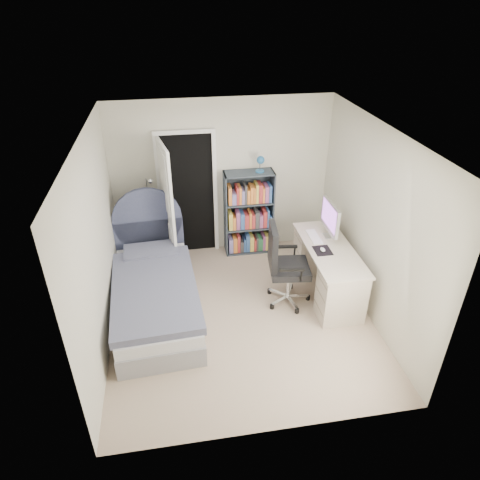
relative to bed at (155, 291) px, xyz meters
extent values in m
cube|color=gray|center=(1.13, -0.31, -0.34)|extent=(3.40, 3.60, 0.05)
cube|color=white|center=(1.13, -0.31, 2.21)|extent=(3.40, 3.60, 0.05)
cube|color=beige|center=(1.13, 1.51, 0.94)|extent=(3.40, 0.05, 2.50)
cube|color=beige|center=(1.13, -2.14, 0.94)|extent=(3.40, 0.05, 2.50)
cube|color=beige|center=(-0.60, -0.31, 0.94)|extent=(0.05, 3.60, 2.50)
cube|color=beige|center=(2.85, -0.31, 0.94)|extent=(0.05, 3.60, 2.50)
cube|color=black|center=(0.58, 1.48, 0.69)|extent=(0.80, 0.01, 2.00)
cube|color=white|center=(0.15, 1.46, 0.69)|extent=(0.06, 0.06, 2.00)
cube|color=white|center=(1.01, 1.46, 0.69)|extent=(0.06, 0.06, 2.00)
cube|color=white|center=(0.58, 1.46, 1.72)|extent=(0.92, 0.06, 0.06)
cube|color=white|center=(0.25, 1.06, 0.69)|extent=(0.19, 0.79, 2.00)
cube|color=gray|center=(0.01, -0.11, -0.17)|extent=(1.15, 2.22, 0.28)
cube|color=silver|center=(0.01, -0.11, 0.04)|extent=(1.13, 2.18, 0.17)
cube|color=slate|center=(0.01, -0.22, 0.17)|extent=(1.18, 1.90, 0.11)
cube|color=slate|center=(-0.04, 0.67, 0.20)|extent=(0.80, 0.48, 0.13)
cube|color=#3D435F|center=(-0.06, 1.01, 0.12)|extent=(1.03, 0.13, 0.87)
cylinder|color=#3D435F|center=(-0.06, 1.01, 0.55)|extent=(1.03, 0.13, 1.03)
cylinder|color=tan|center=(-0.25, 1.08, -0.04)|extent=(0.04, 0.04, 0.55)
cylinder|color=tan|center=(-0.25, 1.46, -0.04)|extent=(0.04, 0.04, 0.55)
cylinder|color=tan|center=(0.12, 1.08, -0.04)|extent=(0.04, 0.04, 0.55)
cylinder|color=tan|center=(0.12, 1.46, -0.04)|extent=(0.04, 0.04, 0.55)
cube|color=tan|center=(-0.06, 1.27, 0.22)|extent=(0.44, 0.44, 0.03)
cube|color=tan|center=(-0.06, 1.27, -0.12)|extent=(0.39, 0.39, 0.02)
cube|color=#B24C33|center=(-0.12, 1.27, 0.25)|extent=(0.18, 0.24, 0.03)
cube|color=#3F598C|center=(-0.12, 1.27, 0.28)|extent=(0.16, 0.23, 0.03)
cube|color=#D8CC7F|center=(-0.12, 1.27, 0.31)|extent=(0.15, 0.22, 0.03)
cylinder|color=silver|center=(-0.02, 1.23, -0.30)|extent=(0.21, 0.21, 0.02)
cylinder|color=silver|center=(-0.02, 1.23, 0.41)|extent=(0.02, 0.02, 1.43)
sphere|color=silver|center=(0.04, 1.19, 1.10)|extent=(0.08, 0.08, 0.08)
cube|color=#343E47|center=(1.15, 1.32, 0.39)|extent=(0.02, 0.33, 1.39)
cube|color=#343E47|center=(1.91, 1.32, 0.39)|extent=(0.02, 0.33, 1.39)
cube|color=#343E47|center=(1.53, 1.32, 1.07)|extent=(0.78, 0.33, 0.02)
cube|color=#343E47|center=(1.53, 1.32, -0.30)|extent=(0.78, 0.33, 0.02)
cube|color=#343E47|center=(1.53, 1.48, 0.39)|extent=(0.78, 0.01, 1.39)
cube|color=#343E47|center=(1.53, 1.32, 0.13)|extent=(0.74, 0.31, 0.02)
cube|color=#343E47|center=(1.53, 1.32, 0.58)|extent=(0.74, 0.31, 0.02)
cylinder|color=#226097|center=(1.69, 1.32, 1.09)|extent=(0.13, 0.13, 0.02)
cylinder|color=silver|center=(1.69, 1.32, 1.18)|extent=(0.02, 0.02, 0.18)
sphere|color=#226097|center=(1.69, 1.29, 1.28)|extent=(0.12, 0.12, 0.12)
cube|color=#7F72B2|center=(1.22, 1.30, -0.15)|extent=(0.07, 0.23, 0.25)
cube|color=orange|center=(1.29, 1.30, -0.15)|extent=(0.06, 0.23, 0.27)
cube|color=#B23333|center=(1.35, 1.30, -0.13)|extent=(0.04, 0.23, 0.31)
cube|color=#3F3F3F|center=(1.40, 1.30, -0.19)|extent=(0.05, 0.23, 0.19)
cube|color=#335999|center=(1.45, 1.30, -0.17)|extent=(0.03, 0.23, 0.23)
cube|color=#335999|center=(1.50, 1.30, -0.13)|extent=(0.06, 0.23, 0.30)
cube|color=#D8BF4C|center=(1.57, 1.30, -0.15)|extent=(0.06, 0.23, 0.26)
cube|color=#B23333|center=(1.62, 1.30, -0.18)|extent=(0.03, 0.23, 0.21)
cube|color=#3F3F3F|center=(1.66, 1.30, -0.16)|extent=(0.03, 0.23, 0.25)
cube|color=#337F4C|center=(1.70, 1.30, -0.17)|extent=(0.03, 0.23, 0.23)
cube|color=#337F4C|center=(1.73, 1.30, -0.18)|extent=(0.03, 0.23, 0.21)
cube|color=#994C7F|center=(1.77, 1.30, -0.15)|extent=(0.04, 0.23, 0.26)
cube|color=#D8BF4C|center=(1.82, 1.30, -0.15)|extent=(0.04, 0.23, 0.26)
cube|color=#D8BF4C|center=(1.87, 1.30, -0.16)|extent=(0.04, 0.23, 0.24)
cube|color=#D8BF4C|center=(1.22, 1.30, 0.30)|extent=(0.06, 0.23, 0.29)
cube|color=orange|center=(1.28, 1.30, 0.26)|extent=(0.05, 0.23, 0.21)
cube|color=#994C7F|center=(1.34, 1.30, 0.31)|extent=(0.06, 0.23, 0.30)
cube|color=#335999|center=(1.41, 1.30, 0.29)|extent=(0.07, 0.23, 0.26)
cube|color=#B23333|center=(1.48, 1.30, 0.28)|extent=(0.07, 0.23, 0.24)
cube|color=orange|center=(1.54, 1.30, 0.29)|extent=(0.04, 0.23, 0.27)
cube|color=#B23333|center=(1.59, 1.30, 0.28)|extent=(0.05, 0.23, 0.24)
cube|color=#3F3F3F|center=(1.65, 1.30, 0.30)|extent=(0.06, 0.23, 0.28)
cube|color=#994C7F|center=(1.71, 1.30, 0.26)|extent=(0.05, 0.23, 0.22)
cube|color=#B23333|center=(1.78, 1.30, 0.30)|extent=(0.06, 0.23, 0.28)
cube|color=#335999|center=(1.83, 1.30, 0.31)|extent=(0.03, 0.23, 0.30)
cube|color=#335999|center=(1.87, 1.30, 0.25)|extent=(0.04, 0.23, 0.20)
cube|color=orange|center=(1.21, 1.30, 0.75)|extent=(0.05, 0.23, 0.29)
cube|color=#7F72B2|center=(1.27, 1.30, 0.69)|extent=(0.06, 0.23, 0.18)
cube|color=#B23333|center=(1.33, 1.30, 0.74)|extent=(0.03, 0.23, 0.28)
cube|color=orange|center=(1.37, 1.30, 0.74)|extent=(0.04, 0.23, 0.28)
cube|color=#7F72B2|center=(1.42, 1.30, 0.71)|extent=(0.04, 0.23, 0.22)
cube|color=#3F3F3F|center=(1.46, 1.30, 0.75)|extent=(0.03, 0.23, 0.31)
cube|color=orange|center=(1.50, 1.30, 0.72)|extent=(0.04, 0.23, 0.23)
cube|color=orange|center=(1.55, 1.30, 0.74)|extent=(0.05, 0.23, 0.27)
cube|color=orange|center=(1.60, 1.30, 0.73)|extent=(0.03, 0.23, 0.26)
cube|color=#D8BF4C|center=(1.64, 1.30, 0.75)|extent=(0.04, 0.23, 0.31)
cube|color=#B23333|center=(1.69, 1.30, 0.75)|extent=(0.06, 0.23, 0.30)
cube|color=orange|center=(1.74, 1.30, 0.73)|extent=(0.03, 0.23, 0.25)
cube|color=#994C7F|center=(1.79, 1.30, 0.74)|extent=(0.06, 0.23, 0.27)
cube|color=#335999|center=(1.85, 1.30, 0.74)|extent=(0.04, 0.23, 0.28)
cube|color=beige|center=(2.42, -0.02, 0.43)|extent=(0.62, 1.56, 0.03)
cube|color=beige|center=(2.42, -0.57, 0.05)|extent=(0.57, 0.42, 0.73)
cube|color=beige|center=(2.42, 0.53, 0.05)|extent=(0.57, 0.42, 0.73)
cube|color=silver|center=(2.52, 0.29, 0.45)|extent=(0.17, 0.17, 0.01)
cube|color=silver|center=(2.55, 0.29, 0.57)|extent=(0.03, 0.06, 0.23)
cube|color=silver|center=(2.50, 0.29, 0.76)|extent=(0.05, 0.58, 0.42)
cube|color=#A552C7|center=(2.47, 0.29, 0.78)|extent=(0.00, 0.52, 0.33)
cube|color=white|center=(2.29, 0.29, 0.46)|extent=(0.14, 0.42, 0.02)
cube|color=black|center=(2.29, -0.07, 0.45)|extent=(0.23, 0.27, 0.00)
ellipsoid|color=white|center=(2.29, -0.07, 0.47)|extent=(0.06, 0.10, 0.03)
cube|color=silver|center=(1.98, -0.13, -0.25)|extent=(0.31, 0.08, 0.03)
cylinder|color=black|center=(2.12, -0.15, -0.28)|extent=(0.07, 0.07, 0.07)
cube|color=silver|center=(1.89, 0.02, -0.25)|extent=(0.17, 0.30, 0.03)
cylinder|color=black|center=(1.95, 0.15, -0.28)|extent=(0.07, 0.07, 0.07)
cube|color=silver|center=(1.72, -0.01, -0.25)|extent=(0.25, 0.24, 0.03)
cylinder|color=black|center=(1.61, 0.09, -0.28)|extent=(0.07, 0.07, 0.07)
cube|color=silver|center=(1.70, -0.19, -0.25)|extent=(0.29, 0.19, 0.03)
cylinder|color=black|center=(1.57, -0.26, -0.28)|extent=(0.07, 0.07, 0.07)
cube|color=silver|center=(1.86, -0.26, -0.25)|extent=(0.10, 0.31, 0.03)
cylinder|color=black|center=(1.89, -0.40, -0.28)|extent=(0.07, 0.07, 0.07)
cylinder|color=silver|center=(1.83, -0.11, -0.02)|extent=(0.06, 0.06, 0.46)
cube|color=black|center=(1.83, -0.11, 0.23)|extent=(0.58, 0.58, 0.10)
cube|color=black|center=(1.59, -0.09, 0.58)|extent=(0.13, 0.49, 0.60)
cube|color=black|center=(1.77, -0.39, 0.41)|extent=(0.33, 0.08, 0.03)
cube|color=black|center=(1.84, 0.17, 0.41)|extent=(0.33, 0.08, 0.03)
camera|label=1|loc=(0.38, -4.74, 3.53)|focal=32.00mm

